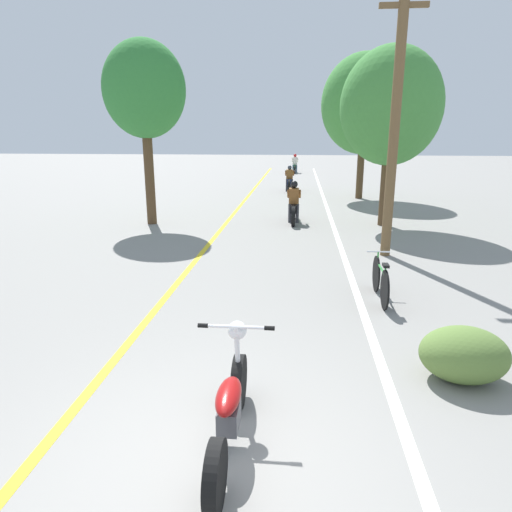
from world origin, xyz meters
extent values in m
plane|color=gray|center=(0.00, 0.00, 0.00)|extent=(120.00, 120.00, 0.00)
cube|color=yellow|center=(-1.70, 12.31, 0.00)|extent=(0.14, 48.00, 0.01)
cube|color=white|center=(1.96, 12.31, 0.00)|extent=(0.14, 48.00, 0.01)
cylinder|color=brown|center=(3.02, 8.01, 3.20)|extent=(0.24, 0.24, 6.39)
cube|color=brown|center=(3.02, 8.01, 5.79)|extent=(1.10, 0.10, 0.12)
cylinder|color=#513A23|center=(3.63, 11.97, 1.41)|extent=(0.32, 0.32, 2.82)
ellipsoid|color=#42893D|center=(3.63, 11.97, 3.84)|extent=(3.22, 2.90, 3.70)
cylinder|color=#513A23|center=(3.62, 18.44, 1.52)|extent=(0.32, 0.32, 3.05)
ellipsoid|color=#42893D|center=(3.62, 18.44, 4.27)|extent=(3.86, 3.47, 4.44)
cylinder|color=#513A23|center=(-4.23, 11.50, 1.76)|extent=(0.32, 0.32, 3.53)
ellipsoid|color=#337F38|center=(-4.23, 11.50, 4.37)|extent=(2.67, 2.40, 3.06)
ellipsoid|color=#5B7A38|center=(2.91, 1.88, 0.35)|extent=(1.10, 0.88, 0.70)
cylinder|color=black|center=(0.16, 1.06, 0.30)|extent=(0.12, 0.61, 0.61)
cylinder|color=black|center=(0.16, -0.44, 0.30)|extent=(0.12, 0.61, 0.61)
ellipsoid|color=maroon|center=(0.16, 0.31, 0.58)|extent=(0.24, 0.67, 0.18)
cube|color=#4C4C51|center=(0.16, 0.31, 0.35)|extent=(0.20, 0.36, 0.24)
cylinder|color=silver|center=(0.16, 0.97, 0.68)|extent=(0.06, 0.23, 0.76)
cylinder|color=silver|center=(0.16, 0.88, 1.05)|extent=(0.71, 0.04, 0.04)
cylinder|color=black|center=(-0.20, 0.88, 1.05)|extent=(0.11, 0.05, 0.05)
cylinder|color=black|center=(0.52, 0.88, 1.05)|extent=(0.11, 0.05, 0.05)
sphere|color=silver|center=(0.16, 0.97, 0.97)|extent=(0.21, 0.21, 0.21)
cylinder|color=black|center=(0.62, 12.87, 0.33)|extent=(0.12, 0.66, 0.66)
cylinder|color=black|center=(0.62, 11.49, 0.33)|extent=(0.12, 0.66, 0.66)
cube|color=black|center=(0.62, 12.18, 0.51)|extent=(0.20, 0.88, 0.28)
cylinder|color=silver|center=(0.62, 12.77, 1.01)|extent=(0.50, 0.03, 0.03)
cylinder|color=#38383D|center=(0.49, 12.13, 0.33)|extent=(0.11, 0.11, 0.65)
cylinder|color=#38383D|center=(0.75, 12.13, 0.33)|extent=(0.11, 0.11, 0.65)
cube|color=brown|center=(0.62, 12.16, 0.92)|extent=(0.34, 0.27, 0.56)
cylinder|color=brown|center=(0.42, 12.32, 0.98)|extent=(0.08, 0.44, 0.34)
cylinder|color=brown|center=(0.82, 12.32, 0.98)|extent=(0.08, 0.44, 0.34)
sphere|color=black|center=(0.62, 12.20, 1.32)|extent=(0.25, 0.25, 0.25)
cylinder|color=black|center=(0.26, 21.39, 0.34)|extent=(0.12, 0.67, 0.67)
cylinder|color=black|center=(0.26, 20.02, 0.34)|extent=(0.12, 0.67, 0.67)
cube|color=navy|center=(0.26, 20.71, 0.52)|extent=(0.20, 0.88, 0.28)
cylinder|color=silver|center=(0.26, 21.29, 1.02)|extent=(0.50, 0.03, 0.03)
cylinder|color=#38383D|center=(0.13, 20.66, 0.33)|extent=(0.11, 0.11, 0.66)
cylinder|color=#38383D|center=(0.39, 20.66, 0.33)|extent=(0.11, 0.11, 0.66)
cube|color=brown|center=(0.26, 20.69, 0.90)|extent=(0.34, 0.27, 0.50)
cylinder|color=brown|center=(0.06, 20.85, 0.95)|extent=(0.08, 0.40, 0.31)
cylinder|color=brown|center=(0.46, 20.85, 0.95)|extent=(0.08, 0.40, 0.31)
sphere|color=#2D333D|center=(0.26, 20.73, 1.25)|extent=(0.22, 0.22, 0.22)
cylinder|color=black|center=(0.41, 32.83, 0.29)|extent=(0.12, 0.58, 0.58)
cylinder|color=black|center=(0.41, 31.30, 0.29)|extent=(0.12, 0.58, 0.58)
cube|color=#0C4723|center=(0.41, 32.06, 0.47)|extent=(0.20, 0.98, 0.28)
cylinder|color=silver|center=(0.41, 32.73, 0.93)|extent=(0.50, 0.03, 0.03)
cylinder|color=slate|center=(0.28, 32.01, 0.30)|extent=(0.11, 0.11, 0.61)
cylinder|color=slate|center=(0.54, 32.01, 0.30)|extent=(0.11, 0.11, 0.61)
cube|color=silver|center=(0.41, 32.04, 0.90)|extent=(0.34, 0.28, 0.61)
cylinder|color=silver|center=(0.21, 32.20, 0.96)|extent=(0.08, 0.48, 0.37)
cylinder|color=silver|center=(0.61, 32.20, 0.96)|extent=(0.08, 0.48, 0.37)
sphere|color=#B21919|center=(0.41, 32.08, 1.31)|extent=(0.23, 0.23, 0.23)
cylinder|color=black|center=(2.34, 5.20, 0.36)|extent=(0.04, 0.71, 0.71)
cylinder|color=black|center=(2.34, 4.25, 0.36)|extent=(0.04, 0.71, 0.71)
cylinder|color=#2D8C38|center=(2.34, 4.72, 0.61)|extent=(0.04, 0.76, 0.04)
cylinder|color=#2D8C38|center=(2.34, 4.33, 0.57)|extent=(0.03, 0.03, 0.43)
cube|color=black|center=(2.34, 4.33, 0.78)|extent=(0.10, 0.20, 0.05)
cylinder|color=#2D8C38|center=(2.34, 5.15, 0.59)|extent=(0.03, 0.03, 0.46)
cylinder|color=silver|center=(2.34, 5.15, 0.82)|extent=(0.44, 0.03, 0.03)
camera|label=1|loc=(0.79, -3.55, 3.06)|focal=32.00mm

